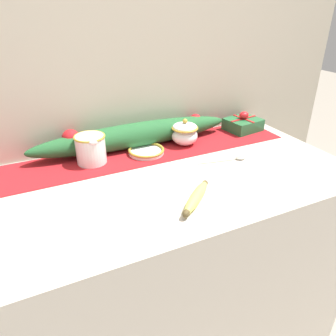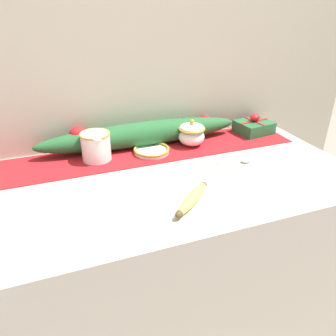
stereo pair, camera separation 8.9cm
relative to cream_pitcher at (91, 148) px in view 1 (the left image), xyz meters
name	(u,v)px [view 1 (the left image)]	position (x,y,z in m)	size (l,w,h in m)	color
countertop	(165,274)	(0.20, -0.22, -0.51)	(1.34, 0.68, 0.91)	beige
back_wall	(125,71)	(0.20, 0.15, 0.23)	(2.14, 0.04, 2.40)	#B7AD99
table_runner	(141,153)	(0.20, 0.00, -0.06)	(1.23, 0.23, 0.00)	#A8191E
cream_pitcher	(91,148)	(0.00, 0.00, 0.00)	(0.11, 0.13, 0.11)	white
sugar_bowl	(185,133)	(0.39, 0.00, -0.01)	(0.11, 0.11, 0.11)	white
small_dish	(146,151)	(0.21, -0.02, -0.05)	(0.14, 0.14, 0.02)	white
banana	(196,197)	(0.22, -0.40, -0.04)	(0.17, 0.16, 0.03)	#CCD156
spoon	(237,159)	(0.50, -0.21, -0.06)	(0.19, 0.05, 0.01)	#A89E89
gift_box	(243,124)	(0.71, 0.03, -0.03)	(0.17, 0.15, 0.09)	#236638
poinsettia_garland	(134,135)	(0.19, 0.07, -0.01)	(0.84, 0.11, 0.11)	#235B2D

